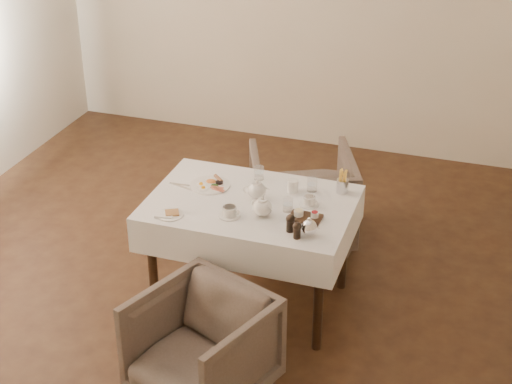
{
  "coord_description": "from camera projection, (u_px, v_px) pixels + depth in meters",
  "views": [
    {
      "loc": [
        1.8,
        -4.13,
        3.14
      ],
      "look_at": [
        0.45,
        -0.07,
        0.82
      ],
      "focal_mm": 55.0,
      "sensor_mm": 36.0,
      "label": 1
    }
  ],
  "objects": [
    {
      "name": "teapot_front",
      "position": [
        262.0,
        206.0,
        4.71
      ],
      "size": [
        0.2,
        0.18,
        0.13
      ],
      "primitive_type": null,
      "rotation": [
        0.0,
        0.0,
        -0.4
      ],
      "color": "white",
      "rests_on": "table"
    },
    {
      "name": "condiment_board",
      "position": [
        305.0,
        216.0,
        4.7
      ],
      "size": [
        0.2,
        0.13,
        0.05
      ],
      "rotation": [
        0.0,
        0.0,
        -0.03
      ],
      "color": "black",
      "rests_on": "table"
    },
    {
      "name": "cutlery_knife",
      "position": [
        182.0,
        187.0,
        5.07
      ],
      "size": [
        0.2,
        0.07,
        0.0
      ],
      "primitive_type": "cube",
      "rotation": [
        0.0,
        0.0,
        1.31
      ],
      "color": "silver",
      "rests_on": "table"
    },
    {
      "name": "cutlery_fork",
      "position": [
        185.0,
        185.0,
        5.09
      ],
      "size": [
        0.2,
        0.03,
        0.0
      ],
      "primitive_type": "cube",
      "rotation": [
        0.0,
        0.0,
        1.62
      ],
      "color": "silver",
      "rests_on": "table"
    },
    {
      "name": "side_plate",
      "position": [
        169.0,
        214.0,
        4.74
      ],
      "size": [
        0.17,
        0.16,
        0.02
      ],
      "rotation": [
        0.0,
        0.0,
        0.28
      ],
      "color": "white",
      "rests_on": "table"
    },
    {
      "name": "breakfast_plate",
      "position": [
        211.0,
        185.0,
        5.08
      ],
      "size": [
        0.26,
        0.26,
        0.03
      ],
      "rotation": [
        0.0,
        0.0,
        0.37
      ],
      "color": "white",
      "rests_on": "table"
    },
    {
      "name": "fries_cup",
      "position": [
        343.0,
        182.0,
        4.97
      ],
      "size": [
        0.08,
        0.08,
        0.16
      ],
      "rotation": [
        0.0,
        0.0,
        0.19
      ],
      "color": "silver",
      "rests_on": "table"
    },
    {
      "name": "glass_mid",
      "position": [
        288.0,
        205.0,
        4.77
      ],
      "size": [
        0.07,
        0.07,
        0.09
      ],
      "primitive_type": "cylinder",
      "rotation": [
        0.0,
        0.0,
        -0.06
      ],
      "color": "silver",
      "rests_on": "table"
    },
    {
      "name": "armchair_far",
      "position": [
        302.0,
        196.0,
        5.81
      ],
      "size": [
        0.97,
        0.98,
        0.69
      ],
      "primitive_type": "imported",
      "rotation": [
        0.0,
        0.0,
        3.53
      ],
      "color": "#51453B",
      "rests_on": "ground"
    },
    {
      "name": "table",
      "position": [
        251.0,
        218.0,
        4.95
      ],
      "size": [
        1.28,
        0.88,
        0.75
      ],
      "color": "black",
      "rests_on": "ground"
    },
    {
      "name": "teacup_far",
      "position": [
        309.0,
        201.0,
        4.85
      ],
      "size": [
        0.12,
        0.12,
        0.06
      ],
      "rotation": [
        0.0,
        0.0,
        -0.37
      ],
      "color": "white",
      "rests_on": "table"
    },
    {
      "name": "armchair_near",
      "position": [
        202.0,
        347.0,
        4.35
      ],
      "size": [
        0.87,
        0.88,
        0.62
      ],
      "primitive_type": "imported",
      "rotation": [
        0.0,
        0.0,
        -0.37
      ],
      "color": "#51453B",
      "rests_on": "ground"
    },
    {
      "name": "pepper_mill_left",
      "position": [
        290.0,
        223.0,
        4.56
      ],
      "size": [
        0.06,
        0.06,
        0.11
      ],
      "primitive_type": null,
      "rotation": [
        0.0,
        0.0,
        0.17
      ],
      "color": "black",
      "rests_on": "table"
    },
    {
      "name": "silver_pot",
      "position": [
        309.0,
        226.0,
        4.52
      ],
      "size": [
        0.13,
        0.12,
        0.12
      ],
      "primitive_type": null,
      "rotation": [
        0.0,
        0.0,
        0.3
      ],
      "color": "white",
      "rests_on": "table"
    },
    {
      "name": "creamer",
      "position": [
        293.0,
        186.0,
        4.99
      ],
      "size": [
        0.08,
        0.08,
        0.08
      ],
      "primitive_type": "cylinder",
      "rotation": [
        0.0,
        0.0,
        -0.12
      ],
      "color": "white",
      "rests_on": "table"
    },
    {
      "name": "teapot_centre",
      "position": [
        257.0,
        189.0,
        4.91
      ],
      "size": [
        0.19,
        0.17,
        0.13
      ],
      "primitive_type": null,
      "rotation": [
        0.0,
        0.0,
        0.3
      ],
      "color": "white",
      "rests_on": "table"
    },
    {
      "name": "teacup_near",
      "position": [
        229.0,
        212.0,
        4.72
      ],
      "size": [
        0.13,
        0.13,
        0.07
      ],
      "rotation": [
        0.0,
        0.0,
        -0.14
      ],
      "color": "white",
      "rests_on": "table"
    },
    {
      "name": "pepper_mill_right",
      "position": [
        297.0,
        230.0,
        4.49
      ],
      "size": [
        0.06,
        0.06,
        0.1
      ],
      "primitive_type": null,
      "rotation": [
        0.0,
        0.0,
        -0.27
      ],
      "color": "black",
      "rests_on": "table"
    },
    {
      "name": "glass_right",
      "position": [
        312.0,
        184.0,
        5.0
      ],
      "size": [
        0.08,
        0.08,
        0.09
      ],
      "primitive_type": "cylinder",
      "rotation": [
        0.0,
        0.0,
        0.33
      ],
      "color": "silver",
      "rests_on": "table"
    },
    {
      "name": "glass_left",
      "position": [
        259.0,
        173.0,
        5.15
      ],
      "size": [
        0.07,
        0.07,
        0.09
      ],
      "primitive_type": "cylinder",
      "rotation": [
        0.0,
        0.0,
        -0.15
      ],
      "color": "silver",
      "rests_on": "table"
    }
  ]
}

